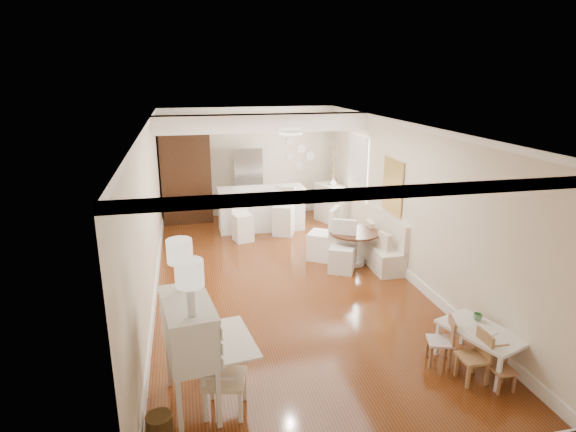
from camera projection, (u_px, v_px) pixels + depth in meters
name	position (u px, v px, depth m)	size (l,w,h in m)	color
room	(282.00, 170.00, 8.41)	(9.00, 9.04, 2.82)	brown
secretary_bureau	(190.00, 355.00, 5.29)	(1.01, 1.03, 1.29)	white
gustavian_armchair	(225.00, 378.00, 5.26)	(0.48, 0.48, 0.84)	white
wicker_basket	(160.00, 427.00, 4.93)	(0.27, 0.27, 0.27)	#4F3818
kids_table	(480.00, 348.00, 6.12)	(0.61, 1.02, 0.51)	silver
kids_chair_a	(473.00, 357.00, 5.81)	(0.32, 0.32, 0.66)	#A77A4C
kids_chair_b	(440.00, 341.00, 6.18)	(0.31, 0.31, 0.64)	#996945
kids_chair_c	(503.00, 369.00, 5.67)	(0.25, 0.25, 0.53)	#946243
banquette	(378.00, 240.00, 9.40)	(0.52, 1.60, 0.98)	silver
dining_table	(354.00, 248.00, 9.41)	(0.98, 0.98, 0.67)	#462516
slip_chair_near	(342.00, 247.00, 9.02)	(0.46, 0.48, 0.96)	white
slip_chair_far	(323.00, 233.00, 9.63)	(0.51, 0.54, 1.08)	white
breakfast_counter	(261.00, 209.00, 11.44)	(2.05, 0.65, 1.03)	white
bar_stool_left	(243.00, 220.00, 10.66)	(0.39, 0.39, 0.98)	white
bar_stool_right	(283.00, 212.00, 11.06)	(0.44, 0.44, 1.11)	silver
pantry_cabinet	(186.00, 177.00, 11.92)	(1.20, 0.60, 2.30)	#381E11
fridge	(262.00, 183.00, 12.35)	(0.75, 0.65, 1.80)	silver
sideboard	(333.00, 204.00, 11.99)	(0.45, 1.00, 0.96)	silver
pencil_cup	(478.00, 317.00, 6.29)	(0.12, 0.12, 0.09)	#5DA066
branch_vase	(333.00, 182.00, 11.82)	(0.17, 0.17, 0.17)	white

